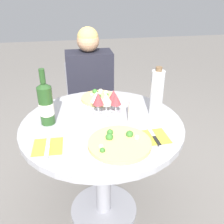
{
  "coord_description": "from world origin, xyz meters",
  "views": [
    {
      "loc": [
        -0.17,
        -1.28,
        1.5
      ],
      "look_at": [
        0.05,
        -0.07,
        0.85
      ],
      "focal_mm": 40.0,
      "sensor_mm": 36.0,
      "label": 1
    }
  ],
  "objects_px": {
    "seated_diner": "(91,107)",
    "wine_bottle": "(46,104)",
    "chair_behind_diner": "(90,110)",
    "tall_carafe": "(157,93)",
    "dining_table": "(102,144)",
    "pizza_large": "(119,143)"
  },
  "relations": [
    {
      "from": "dining_table",
      "to": "tall_carafe",
      "type": "height_order",
      "value": "tall_carafe"
    },
    {
      "from": "dining_table",
      "to": "pizza_large",
      "type": "bearing_deg",
      "value": -77.08
    },
    {
      "from": "chair_behind_diner",
      "to": "wine_bottle",
      "type": "bearing_deg",
      "value": 67.48
    },
    {
      "from": "chair_behind_diner",
      "to": "pizza_large",
      "type": "bearing_deg",
      "value": 93.17
    },
    {
      "from": "tall_carafe",
      "to": "seated_diner",
      "type": "bearing_deg",
      "value": 119.93
    },
    {
      "from": "chair_behind_diner",
      "to": "pizza_large",
      "type": "height_order",
      "value": "chair_behind_diner"
    },
    {
      "from": "chair_behind_diner",
      "to": "seated_diner",
      "type": "relative_size",
      "value": 0.72
    },
    {
      "from": "chair_behind_diner",
      "to": "tall_carafe",
      "type": "distance_m",
      "value": 0.96
    },
    {
      "from": "tall_carafe",
      "to": "chair_behind_diner",
      "type": "bearing_deg",
      "value": 114.98
    },
    {
      "from": "chair_behind_diner",
      "to": "pizza_large",
      "type": "xyz_separation_m",
      "value": [
        0.06,
        -1.05,
        0.34
      ]
    },
    {
      "from": "dining_table",
      "to": "wine_bottle",
      "type": "xyz_separation_m",
      "value": [
        -0.32,
        0.05,
        0.29
      ]
    },
    {
      "from": "dining_table",
      "to": "pizza_large",
      "type": "height_order",
      "value": "pizza_large"
    },
    {
      "from": "dining_table",
      "to": "seated_diner",
      "type": "height_order",
      "value": "seated_diner"
    },
    {
      "from": "dining_table",
      "to": "wine_bottle",
      "type": "distance_m",
      "value": 0.43
    },
    {
      "from": "chair_behind_diner",
      "to": "wine_bottle",
      "type": "height_order",
      "value": "wine_bottle"
    },
    {
      "from": "seated_diner",
      "to": "wine_bottle",
      "type": "distance_m",
      "value": 0.77
    },
    {
      "from": "pizza_large",
      "to": "wine_bottle",
      "type": "bearing_deg",
      "value": 141.66
    },
    {
      "from": "dining_table",
      "to": "pizza_large",
      "type": "distance_m",
      "value": 0.3
    },
    {
      "from": "seated_diner",
      "to": "dining_table",
      "type": "bearing_deg",
      "value": 90.2
    },
    {
      "from": "wine_bottle",
      "to": "chair_behind_diner",
      "type": "bearing_deg",
      "value": 67.48
    },
    {
      "from": "dining_table",
      "to": "tall_carafe",
      "type": "relative_size",
      "value": 3.15
    },
    {
      "from": "pizza_large",
      "to": "tall_carafe",
      "type": "xyz_separation_m",
      "value": [
        0.29,
        0.29,
        0.13
      ]
    }
  ]
}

